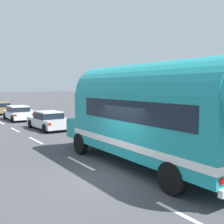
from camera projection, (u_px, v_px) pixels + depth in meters
ground_plane at (107, 177)px, 9.96m from camera, size 300.00×300.00×0.00m
lane_markings at (49, 127)px, 22.27m from camera, size 3.96×80.00×0.01m
sidewalk_slab at (91, 128)px, 20.95m from camera, size 2.12×90.00×0.15m
painted_bus at (155, 111)px, 10.49m from camera, size 2.60×10.55×4.12m
car_lead at (48, 120)px, 20.84m from camera, size 2.01×4.41×1.37m
car_second at (18, 112)px, 26.53m from camera, size 1.93×4.55×1.37m
car_third at (1, 107)px, 32.66m from camera, size 2.12×4.68×1.37m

